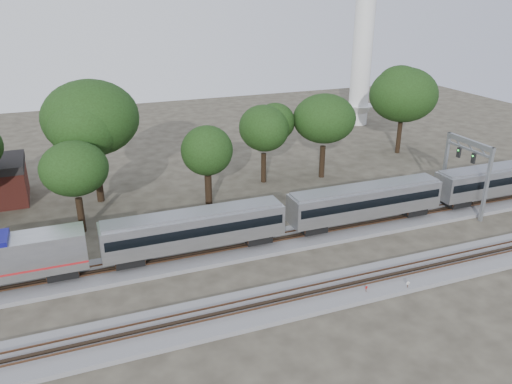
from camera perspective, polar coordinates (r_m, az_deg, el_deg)
ground at (r=45.44m, az=2.06°, el=-9.74°), size 160.00×160.00×0.00m
track_far at (r=50.17m, az=-0.62°, el=-6.18°), size 160.00×5.00×0.73m
track_near at (r=42.28m, az=4.22°, el=-12.14°), size 160.00×5.00×0.73m
train at (r=54.45m, az=12.53°, el=-0.90°), size 89.99×3.10×4.57m
switch_stand_red at (r=43.66m, az=12.48°, el=-10.84°), size 0.29×0.14×0.94m
switch_stand_white at (r=45.09m, az=16.95°, el=-10.16°), size 0.31×0.06×0.97m
switch_lever at (r=43.53m, az=12.68°, el=-11.67°), size 0.56×0.41×0.30m
signal_gantry at (r=61.28m, az=22.98°, el=3.44°), size 0.59×7.01×8.52m
tree_2 at (r=54.07m, az=-20.06°, el=2.51°), size 7.22×7.22×10.17m
tree_3 at (r=60.92m, az=-18.37°, el=8.05°), size 10.54×10.54×14.86m
tree_4 at (r=58.43m, az=-5.63°, el=4.71°), size 6.77×6.77×9.55m
tree_5 at (r=64.97m, az=0.90°, el=7.30°), size 7.55×7.55×10.64m
tree_6 at (r=67.26m, az=7.82°, el=8.31°), size 8.35×8.35×11.78m
tree_7 at (r=80.53m, az=16.51°, el=10.60°), size 9.37×9.37×13.21m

